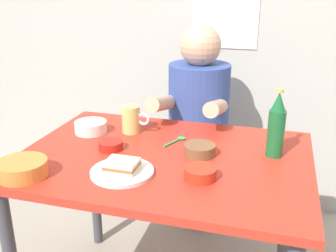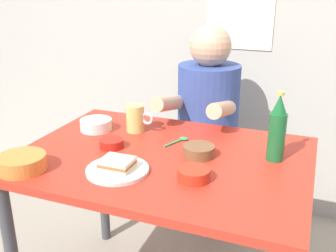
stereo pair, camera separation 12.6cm
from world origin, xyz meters
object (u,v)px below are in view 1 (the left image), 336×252
(stool, at_px, (197,174))
(beer_mug, at_px, (131,119))
(beer_bottle, at_px, (276,126))
(dining_table, at_px, (164,176))
(plate_orange, at_px, (122,172))
(person_seated, at_px, (199,103))
(sandwich, at_px, (122,165))
(sauce_bowl_chili, at_px, (200,173))

(stool, xyz_separation_m, beer_mug, (-0.21, -0.44, 0.45))
(beer_bottle, bearing_deg, dining_table, -164.59)
(plate_orange, height_order, beer_bottle, beer_bottle)
(person_seated, height_order, plate_orange, person_seated)
(stool, xyz_separation_m, person_seated, (-0.00, -0.01, 0.42))
(person_seated, relative_size, beer_mug, 5.71)
(person_seated, relative_size, sandwich, 6.54)
(plate_orange, relative_size, beer_bottle, 0.84)
(beer_mug, bearing_deg, plate_orange, -73.63)
(plate_orange, relative_size, sauce_bowl_chili, 2.00)
(person_seated, distance_m, plate_orange, 0.82)
(plate_orange, height_order, sauce_bowl_chili, sauce_bowl_chili)
(sandwich, bearing_deg, plate_orange, -90.00)
(person_seated, height_order, sandwich, person_seated)
(person_seated, bearing_deg, dining_table, -90.22)
(person_seated, bearing_deg, sandwich, -96.81)
(sandwich, bearing_deg, beer_bottle, 31.43)
(dining_table, distance_m, beer_bottle, 0.47)
(person_seated, distance_m, beer_bottle, 0.65)
(stool, relative_size, beer_bottle, 1.72)
(plate_orange, relative_size, sandwich, 2.00)
(dining_table, height_order, person_seated, person_seated)
(sauce_bowl_chili, bearing_deg, beer_bottle, 48.56)
(dining_table, height_order, beer_bottle, beer_bottle)
(plate_orange, bearing_deg, person_seated, 83.19)
(beer_bottle, bearing_deg, sandwich, -148.57)
(stool, height_order, sandwich, sandwich)
(beer_mug, bearing_deg, stool, 64.50)
(plate_orange, xyz_separation_m, sauce_bowl_chili, (0.27, 0.04, 0.02))
(person_seated, distance_m, sandwich, 0.82)
(dining_table, bearing_deg, plate_orange, -116.09)
(person_seated, distance_m, sauce_bowl_chili, 0.79)
(stool, bearing_deg, dining_table, -90.22)
(plate_orange, relative_size, beer_mug, 1.75)
(dining_table, distance_m, sauce_bowl_chili, 0.26)
(plate_orange, height_order, sandwich, sandwich)
(beer_mug, distance_m, sauce_bowl_chili, 0.51)
(plate_orange, distance_m, sauce_bowl_chili, 0.27)
(stool, height_order, beer_mug, beer_mug)
(dining_table, xyz_separation_m, beer_bottle, (0.40, 0.11, 0.21))
(stool, height_order, sauce_bowl_chili, sauce_bowl_chili)
(sandwich, bearing_deg, dining_table, 63.91)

